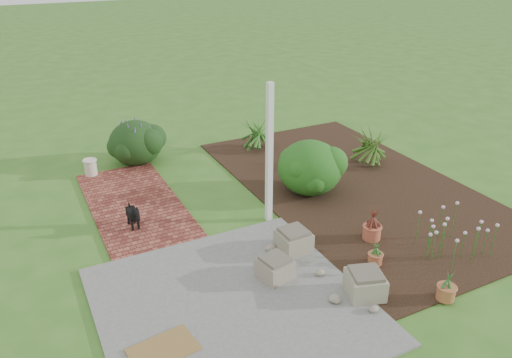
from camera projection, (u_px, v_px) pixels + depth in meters
name	position (u px, v px, depth m)	size (l,w,h in m)	color
ground	(256.00, 226.00, 8.74)	(80.00, 80.00, 0.00)	#376921
concrete_patio	(232.00, 304.00, 6.81)	(3.50, 3.50, 0.04)	slate
brick_path	(135.00, 204.00, 9.45)	(1.60, 3.50, 0.04)	maroon
garden_bed	(354.00, 186.00, 10.16)	(4.00, 7.00, 0.03)	black
veranda_post	(269.00, 155.00, 8.41)	(0.10, 0.10, 2.50)	white
stone_trough_near	(365.00, 285.00, 6.91)	(0.48, 0.48, 0.32)	gray
stone_trough_mid	(294.00, 241.00, 7.92)	(0.48, 0.48, 0.32)	gray
stone_trough_far	(275.00, 269.00, 7.28)	(0.44, 0.44, 0.29)	gray
coir_doormat	(163.00, 349.00, 6.01)	(0.79, 0.51, 0.02)	olive
black_dog	(133.00, 214.00, 8.51)	(0.16, 0.51, 0.44)	black
cream_ceramic_urn	(91.00, 167.00, 10.51)	(0.26, 0.26, 0.34)	beige
evergreen_shrub	(310.00, 166.00, 9.69)	(1.26, 1.26, 1.07)	#1A3F0E
agapanthus_clump_back	(370.00, 143.00, 10.90)	(1.13, 1.13, 1.01)	#1B3C12
agapanthus_clump_front	(256.00, 131.00, 11.79)	(0.97, 0.97, 0.86)	#1B3A0E
pink_flower_patch	(451.00, 231.00, 7.87)	(1.07, 1.07, 0.69)	#113D0F
terracotta_pot_bronze	(372.00, 232.00, 8.26)	(0.30, 0.30, 0.24)	#B4573D
terracotta_pot_small_left	(375.00, 259.00, 7.63)	(0.21, 0.21, 0.18)	#B6623D
terracotta_pot_small_right	(446.00, 293.00, 6.86)	(0.25, 0.25, 0.21)	#A55E37
purple_flowering_bush	(136.00, 142.00, 11.08)	(1.17, 1.17, 1.00)	black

